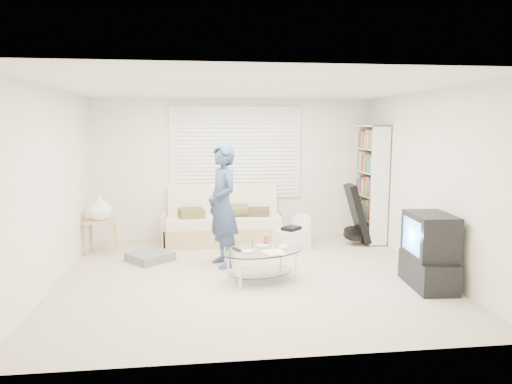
{
  "coord_description": "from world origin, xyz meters",
  "views": [
    {
      "loc": [
        -0.62,
        -5.92,
        1.99
      ],
      "look_at": [
        0.13,
        0.3,
        1.11
      ],
      "focal_mm": 32.0,
      "sensor_mm": 36.0,
      "label": 1
    }
  ],
  "objects": [
    {
      "name": "room_shell",
      "position": [
        0.0,
        0.48,
        1.63
      ],
      "size": [
        5.02,
        4.52,
        2.51
      ],
      "color": "white",
      "rests_on": "ground"
    },
    {
      "name": "bookshelf",
      "position": [
        2.32,
        1.69,
        1.02
      ],
      "size": [
        0.32,
        0.86,
        2.04
      ],
      "color": "white",
      "rests_on": "ground"
    },
    {
      "name": "grey_floor_pillow",
      "position": [
        -1.41,
        0.9,
        0.06
      ],
      "size": [
        0.79,
        0.79,
        0.13
      ],
      "primitive_type": "cube",
      "rotation": [
        0.0,
        0.0,
        0.71
      ],
      "color": "slate",
      "rests_on": "ground"
    },
    {
      "name": "side_table",
      "position": [
        -2.22,
        1.41,
        0.7
      ],
      "size": [
        0.48,
        0.38,
        0.95
      ],
      "color": "tan",
      "rests_on": "ground"
    },
    {
      "name": "ground",
      "position": [
        0.0,
        0.0,
        0.0
      ],
      "size": [
        5.0,
        5.0,
        0.0
      ],
      "primitive_type": "plane",
      "color": "#B3A78B",
      "rests_on": "ground"
    },
    {
      "name": "window_blinds",
      "position": [
        0.0,
        2.2,
        1.55
      ],
      "size": [
        2.32,
        0.08,
        1.62
      ],
      "color": "silver",
      "rests_on": "ground"
    },
    {
      "name": "floor_fan",
      "position": [
        1.04,
        1.5,
        0.33
      ],
      "size": [
        0.35,
        0.23,
        0.57
      ],
      "color": "white",
      "rests_on": "ground"
    },
    {
      "name": "coffee_table",
      "position": [
        0.15,
        -0.21,
        0.34
      ],
      "size": [
        1.27,
        0.99,
        0.54
      ],
      "color": "silver",
      "rests_on": "ground"
    },
    {
      "name": "tv_unit",
      "position": [
        2.2,
        -0.67,
        0.45
      ],
      "size": [
        0.53,
        0.89,
        0.93
      ],
      "color": "black",
      "rests_on": "ground"
    },
    {
      "name": "standing_person",
      "position": [
        -0.32,
        0.52,
        0.88
      ],
      "size": [
        0.61,
        0.75,
        1.77
      ],
      "primitive_type": "imported",
      "rotation": [
        0.0,
        0.0,
        -1.23
      ],
      "color": "navy",
      "rests_on": "ground"
    },
    {
      "name": "futon_sofa",
      "position": [
        -0.24,
        1.87,
        0.33
      ],
      "size": [
        2.08,
        0.84,
        1.01
      ],
      "color": "tan",
      "rests_on": "ground"
    },
    {
      "name": "storage_bin",
      "position": [
        0.84,
        1.31,
        0.17
      ],
      "size": [
        0.62,
        0.51,
        0.37
      ],
      "color": "white",
      "rests_on": "ground"
    },
    {
      "name": "guitar_case",
      "position": [
        2.0,
        1.45,
        0.46
      ],
      "size": [
        0.43,
        0.39,
        1.02
      ],
      "color": "black",
      "rests_on": "ground"
    }
  ]
}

